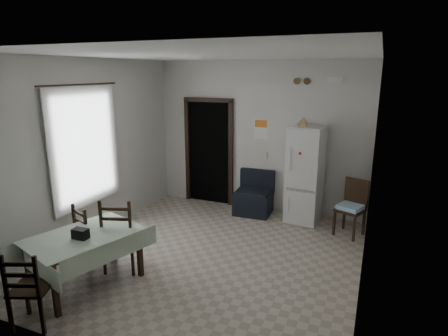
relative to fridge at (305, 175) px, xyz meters
The scene contains 25 objects.
ground 2.34m from the fridge, 117.17° to the right, with size 4.50×4.50×0.00m, color #AFA28F.
ceiling 2.96m from the fridge, 117.17° to the right, with size 4.20×4.50×0.02m, color white, non-canonical shape.
wall_back 1.19m from the fridge, 162.10° to the left, with size 4.20×0.02×2.90m, color silver, non-canonical shape.
wall_front 4.33m from the fridge, 103.33° to the right, with size 4.20×0.02×2.90m, color silver, non-canonical shape.
wall_left 3.69m from the fridge, 148.02° to the right, with size 0.02×4.50×2.90m, color silver, non-canonical shape.
wall_right 2.30m from the fridge, 60.11° to the right, with size 0.02×4.50×2.90m, color silver, non-canonical shape.
doorway 2.11m from the fridge, 165.62° to the left, with size 1.06×0.52×2.22m.
window_recess 3.85m from the fridge, 145.85° to the right, with size 0.10×1.20×1.60m, color silver.
curtain 3.76m from the fridge, 144.90° to the right, with size 0.02×1.45×1.85m, color silver.
curtain_rod 4.03m from the fridge, 144.81° to the right, with size 0.02×0.02×1.60m, color black.
calendar 1.23m from the fridge, 161.87° to the left, with size 0.28×0.02×0.40m, color white.
calendar_image 1.30m from the fridge, 162.20° to the left, with size 0.24×0.01×0.14m, color orange.
light_switch 0.92m from the fridge, 159.88° to the left, with size 0.08×0.02×0.12m, color beige.
vent_left 1.69m from the fridge, 133.61° to the left, with size 0.12×0.12×0.03m, color brown.
vent_right 1.67m from the fridge, 109.93° to the left, with size 0.12×0.12×0.03m, color brown.
emergency_light 1.73m from the fridge, 37.92° to the left, with size 0.25×0.07×0.09m, color white.
fridge is the anchor object (origin of this frame).
tan_cone 0.97m from the fridge, 130.50° to the right, with size 0.21×0.21×0.17m, color tan.
navy_seat 1.08m from the fridge, behind, with size 0.68×0.66×0.82m, color black, non-canonical shape.
corner_chair 1.00m from the fridge, 22.77° to the right, with size 0.41×0.41×0.95m, color black, non-canonical shape.
dining_table 3.92m from the fridge, 123.76° to the right, with size 0.88×1.34×0.70m, color #B0C7AA, non-canonical shape.
black_bag 3.94m from the fridge, 122.38° to the right, with size 0.19×0.12×0.13m, color black.
dining_chair_far_left 3.72m from the fridge, 132.11° to the right, with size 0.39×0.39×0.90m, color black, non-canonical shape.
dining_chair_far_right 3.37m from the fridge, 126.38° to the right, with size 0.46×0.46×1.06m, color black, non-canonical shape.
dining_chair_near_head 4.62m from the fridge, 117.51° to the right, with size 0.39×0.39×0.91m, color black, non-canonical shape.
Camera 1 is at (2.13, -4.64, 2.68)m, focal length 30.00 mm.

